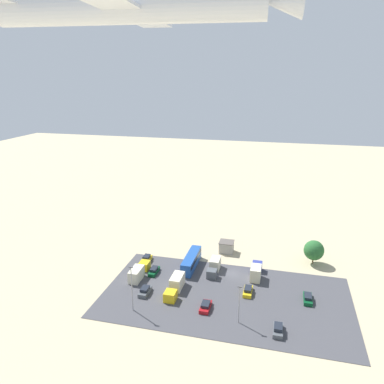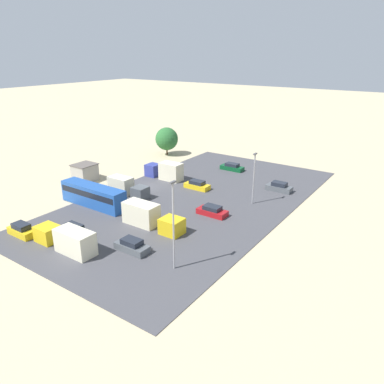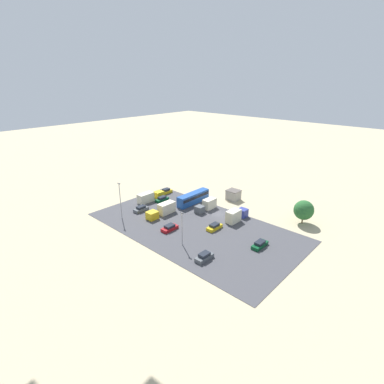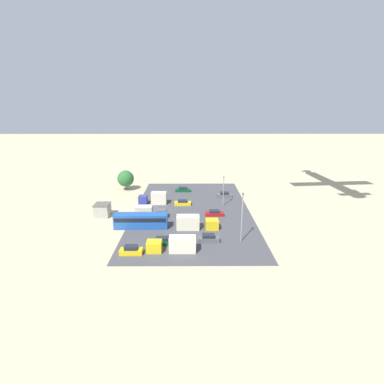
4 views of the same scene
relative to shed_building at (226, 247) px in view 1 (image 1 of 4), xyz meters
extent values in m
plane|color=tan|center=(-3.36, 11.68, -1.59)|extent=(400.00, 400.00, 0.00)
cube|color=#424247|center=(-3.36, 22.11, -1.55)|extent=(54.47, 29.58, 0.08)
cube|color=#9E998E|center=(0.00, 0.00, -0.07)|extent=(3.74, 3.45, 3.04)
cube|color=#59514C|center=(0.00, 0.00, 1.51)|extent=(3.98, 3.69, 0.12)
cube|color=#1E4C9E|center=(7.39, 10.68, 0.13)|extent=(2.58, 11.86, 3.27)
cube|color=black|center=(7.39, 10.68, 0.72)|extent=(2.62, 11.38, 0.92)
cube|color=gold|center=(-8.06, 19.57, -1.08)|extent=(1.87, 4.51, 0.84)
cube|color=#1E232D|center=(-8.06, 19.57, -0.35)|extent=(1.57, 2.53, 0.62)
cube|color=#0C4723|center=(-21.04, 19.30, -1.10)|extent=(1.81, 4.72, 0.82)
cube|color=#1E232D|center=(-21.04, 19.30, -0.39)|extent=(1.52, 2.64, 0.60)
cube|color=#0C4723|center=(15.57, 16.17, -1.08)|extent=(1.71, 4.49, 0.85)
cube|color=#1E232D|center=(15.57, 16.17, -0.35)|extent=(1.44, 2.52, 0.62)
cube|color=#4C5156|center=(-15.08, 31.77, -1.05)|extent=(1.85, 4.35, 0.92)
cube|color=#1E232D|center=(-15.08, 31.77, -0.25)|extent=(1.55, 2.44, 0.67)
cube|color=gold|center=(19.56, 10.74, -1.03)|extent=(1.77, 4.17, 0.95)
cube|color=#1E232D|center=(19.56, 10.74, -0.21)|extent=(1.48, 2.33, 0.70)
cube|color=#4C5156|center=(14.42, 25.34, -1.06)|extent=(1.88, 4.36, 0.89)
cube|color=#1E232D|center=(14.42, 25.34, -0.28)|extent=(1.58, 2.44, 0.66)
cube|color=maroon|center=(-0.04, 27.65, -1.10)|extent=(1.97, 4.48, 0.81)
cube|color=#1E232D|center=(-0.04, 27.65, -0.39)|extent=(1.66, 2.51, 0.60)
cube|color=navy|center=(-9.18, 8.58, -0.37)|extent=(2.43, 2.33, 2.28)
cube|color=beige|center=(-9.18, 12.98, 0.12)|extent=(2.43, 4.13, 3.26)
cube|color=#4C5156|center=(1.20, 14.71, -0.49)|extent=(2.32, 2.28, 2.03)
cube|color=beige|center=(1.20, 10.40, -0.06)|extent=(2.32, 4.06, 2.90)
cube|color=gold|center=(18.57, 14.90, -0.49)|extent=(2.42, 2.81, 2.04)
cube|color=beige|center=(18.57, 20.21, -0.05)|extent=(2.42, 5.00, 2.91)
cube|color=gold|center=(8.08, 26.48, -0.44)|extent=(2.50, 2.82, 2.14)
cube|color=beige|center=(8.08, 21.16, 0.02)|extent=(2.50, 5.01, 3.06)
cylinder|color=brown|center=(-23.03, 1.07, -0.66)|extent=(0.36, 0.36, 1.84)
sphere|color=#28602D|center=(-23.03, 1.07, 2.20)|extent=(5.18, 5.18, 5.18)
cylinder|color=gray|center=(14.61, 31.83, 3.44)|extent=(0.20, 0.20, 9.88)
cube|color=#4C4C51|center=(14.61, 31.83, 8.56)|extent=(0.90, 0.28, 0.20)
cylinder|color=gray|center=(-7.33, 30.54, 2.43)|extent=(0.20, 0.20, 7.87)
cube|color=#4C4C51|center=(-7.33, 30.54, 6.54)|extent=(0.90, 0.28, 0.20)
cylinder|color=silver|center=(4.81, 50.51, 53.18)|extent=(32.00, 7.00, 4.29)
cone|color=silver|center=(-12.29, 49.03, 53.18)|extent=(5.05, 4.47, 4.08)
cube|color=silver|center=(4.81, 50.51, 52.54)|extent=(6.88, 28.85, 0.36)
cube|color=silver|center=(18.09, 51.65, 53.39)|extent=(3.09, 10.31, 0.24)
camera|label=1|loc=(-13.92, 94.29, 45.34)|focal=35.00mm
camera|label=2|loc=(42.81, 53.78, 20.99)|focal=35.00mm
camera|label=3|loc=(-49.85, 73.34, 34.59)|focal=28.00mm
camera|label=4|loc=(69.41, 21.76, 25.34)|focal=28.00mm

